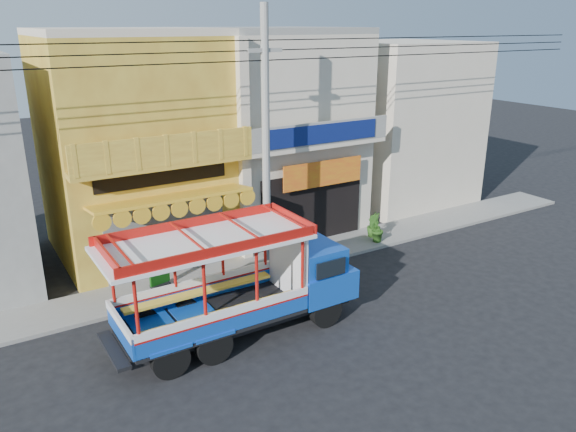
# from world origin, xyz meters

# --- Properties ---
(ground) EXTENTS (90.00, 90.00, 0.00)m
(ground) POSITION_xyz_m (0.00, 0.00, 0.00)
(ground) COLOR black
(ground) RESTS_ON ground
(sidewalk) EXTENTS (30.00, 2.00, 0.12)m
(sidewalk) POSITION_xyz_m (0.00, 4.00, 0.06)
(sidewalk) COLOR slate
(sidewalk) RESTS_ON ground
(shophouse_left) EXTENTS (6.00, 7.50, 8.24)m
(shophouse_left) POSITION_xyz_m (-4.00, 7.96, 4.11)
(shophouse_left) COLOR #B38327
(shophouse_left) RESTS_ON ground
(shophouse_right) EXTENTS (6.00, 6.75, 8.24)m
(shophouse_right) POSITION_xyz_m (2.00, 7.96, 4.11)
(shophouse_right) COLOR beige
(shophouse_right) RESTS_ON ground
(party_pilaster) EXTENTS (0.35, 0.30, 8.00)m
(party_pilaster) POSITION_xyz_m (-1.00, 4.85, 4.00)
(party_pilaster) COLOR beige
(party_pilaster) RESTS_ON ground
(filler_building_right) EXTENTS (6.00, 6.00, 7.60)m
(filler_building_right) POSITION_xyz_m (9.00, 8.00, 3.80)
(filler_building_right) COLOR beige
(filler_building_right) RESTS_ON ground
(utility_pole) EXTENTS (28.00, 0.26, 9.00)m
(utility_pole) POSITION_xyz_m (-0.85, 3.30, 5.03)
(utility_pole) COLOR gray
(utility_pole) RESTS_ON ground
(songthaew_truck) EXTENTS (7.11, 2.45, 3.31)m
(songthaew_truck) POSITION_xyz_m (-3.21, 0.23, 1.60)
(songthaew_truck) COLOR black
(songthaew_truck) RESTS_ON ground
(green_sign) EXTENTS (0.72, 0.47, 1.11)m
(green_sign) POSITION_xyz_m (-4.64, 4.09, 0.59)
(green_sign) COLOR black
(green_sign) RESTS_ON sidewalk
(potted_plant_a) EXTENTS (0.96, 1.01, 0.88)m
(potted_plant_a) POSITION_xyz_m (0.73, 4.16, 0.56)
(potted_plant_a) COLOR #275217
(potted_plant_a) RESTS_ON sidewalk
(potted_plant_b) EXTENTS (0.75, 0.73, 1.07)m
(potted_plant_b) POSITION_xyz_m (4.06, 3.49, 0.65)
(potted_plant_b) COLOR #275217
(potted_plant_b) RESTS_ON sidewalk
(potted_plant_c) EXTENTS (0.73, 0.73, 1.02)m
(potted_plant_c) POSITION_xyz_m (4.37, 3.99, 0.63)
(potted_plant_c) COLOR #275217
(potted_plant_c) RESTS_ON sidewalk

